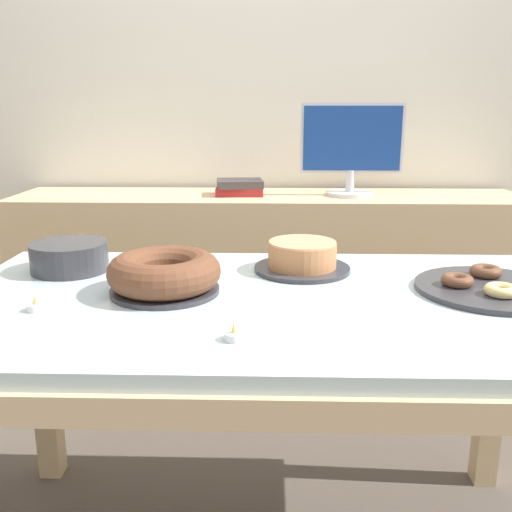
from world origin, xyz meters
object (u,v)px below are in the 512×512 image
at_px(tealight_near_cakes, 36,306).
at_px(computer_monitor, 351,150).
at_px(plate_stack, 70,257).
at_px(cake_golden_bundt, 164,274).
at_px(pastry_platter, 492,287).
at_px(book_stack, 240,187).
at_px(cake_chocolate_round, 302,258).
at_px(tealight_centre, 234,335).

bearing_deg(tealight_near_cakes, computer_monitor, 55.01).
distance_m(plate_stack, tealight_near_cakes, 0.33).
distance_m(computer_monitor, cake_golden_bundt, 1.25).
distance_m(cake_golden_bundt, pastry_platter, 0.80).
bearing_deg(plate_stack, book_stack, 64.85).
xyz_separation_m(plate_stack, tealight_near_cakes, (0.03, -0.32, -0.03)).
relative_size(computer_monitor, tealight_near_cakes, 10.60).
relative_size(book_stack, tealight_near_cakes, 5.17).
bearing_deg(pastry_platter, book_stack, 122.88).
bearing_deg(book_stack, cake_golden_bundt, -96.47).
distance_m(cake_golden_bundt, plate_stack, 0.35).
xyz_separation_m(computer_monitor, book_stack, (-0.46, 0.00, -0.16)).
relative_size(book_stack, cake_chocolate_round, 0.78).
bearing_deg(plate_stack, cake_golden_bundt, -31.99).
relative_size(book_stack, tealight_centre, 5.17).
bearing_deg(plate_stack, tealight_near_cakes, -84.09).
bearing_deg(tealight_centre, cake_golden_bundt, 122.99).
height_order(plate_stack, tealight_near_cakes, plate_stack).
height_order(computer_monitor, tealight_near_cakes, computer_monitor).
xyz_separation_m(book_stack, pastry_platter, (0.68, -1.05, -0.10)).
bearing_deg(cake_chocolate_round, tealight_centre, -107.66).
distance_m(computer_monitor, tealight_centre, 1.45).
relative_size(book_stack, pastry_platter, 0.56).
height_order(pastry_platter, tealight_centre, pastry_platter).
bearing_deg(tealight_near_cakes, plate_stack, 95.91).
distance_m(book_stack, pastry_platter, 1.26).
relative_size(tealight_centre, tealight_near_cakes, 1.00).
height_order(book_stack, plate_stack, book_stack).
bearing_deg(tealight_near_cakes, cake_golden_bundt, 27.16).
distance_m(pastry_platter, tealight_near_cakes, 1.08).
xyz_separation_m(cake_golden_bundt, tealight_near_cakes, (-0.26, -0.14, -0.04)).
xyz_separation_m(cake_golden_bundt, tealight_centre, (0.19, -0.29, -0.04)).
relative_size(cake_golden_bundt, tealight_near_cakes, 6.88).
relative_size(cake_chocolate_round, cake_golden_bundt, 0.96).
bearing_deg(cake_golden_bundt, tealight_near_cakes, -152.84).
xyz_separation_m(book_stack, cake_chocolate_round, (0.22, -0.88, -0.08)).
xyz_separation_m(pastry_platter, tealight_near_cakes, (-1.07, -0.17, -0.00)).
relative_size(cake_chocolate_round, plate_stack, 1.26).
xyz_separation_m(cake_chocolate_round, cake_golden_bundt, (-0.34, -0.20, 0.01)).
bearing_deg(computer_monitor, tealight_centre, -106.26).
bearing_deg(cake_golden_bundt, computer_monitor, 61.50).
height_order(cake_golden_bundt, pastry_platter, cake_golden_bundt).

